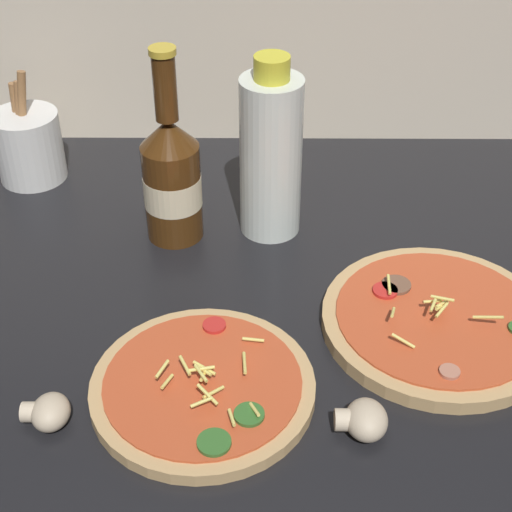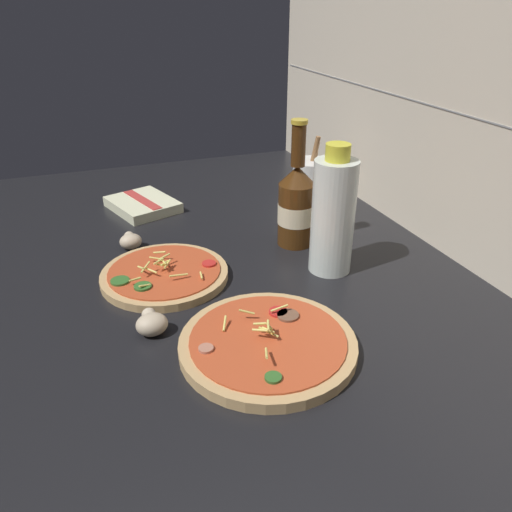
{
  "view_description": "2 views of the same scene",
  "coord_description": "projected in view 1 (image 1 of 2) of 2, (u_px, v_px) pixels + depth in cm",
  "views": [
    {
      "loc": [
        -2.04,
        -66.86,
        63.09
      ],
      "look_at": [
        -2.54,
        5.84,
        8.29
      ],
      "focal_mm": 55.0,
      "sensor_mm": 36.0,
      "label": 1
    },
    {
      "loc": [
        73.14,
        -22.04,
        49.13
      ],
      "look_at": [
        -0.89,
        5.14,
        7.88
      ],
      "focal_mm": 35.0,
      "sensor_mm": 36.0,
      "label": 2
    }
  ],
  "objects": [
    {
      "name": "counter_slab",
      "position": [
        278.0,
        335.0,
        0.91
      ],
      "size": [
        160.0,
        90.0,
        2.5
      ],
      "color": "black",
      "rests_on": "ground"
    },
    {
      "name": "pizza_near",
      "position": [
        203.0,
        387.0,
        0.81
      ],
      "size": [
        23.42,
        23.42,
        4.03
      ],
      "color": "tan",
      "rests_on": "counter_slab"
    },
    {
      "name": "pizza_far",
      "position": [
        437.0,
        319.0,
        0.89
      ],
      "size": [
        26.33,
        26.33,
        4.61
      ],
      "color": "tan",
      "rests_on": "counter_slab"
    },
    {
      "name": "beer_bottle",
      "position": [
        172.0,
        176.0,
        0.99
      ],
      "size": [
        7.51,
        7.51,
        25.93
      ],
      "color": "#47280F",
      "rests_on": "counter_slab"
    },
    {
      "name": "oil_bottle",
      "position": [
        271.0,
        155.0,
        0.99
      ],
      "size": [
        7.97,
        7.97,
        24.29
      ],
      "color": "silver",
      "rests_on": "counter_slab"
    },
    {
      "name": "mushroom_left",
      "position": [
        364.0,
        420.0,
        0.76
      ],
      "size": [
        5.22,
        4.97,
        3.48
      ],
      "color": "beige",
      "rests_on": "counter_slab"
    },
    {
      "name": "mushroom_right",
      "position": [
        48.0,
        412.0,
        0.77
      ],
      "size": [
        4.79,
        4.56,
        3.19
      ],
      "color": "beige",
      "rests_on": "counter_slab"
    },
    {
      "name": "utensil_crock",
      "position": [
        28.0,
        145.0,
        1.13
      ],
      "size": [
        9.71,
        9.71,
        16.35
      ],
      "color": "silver",
      "rests_on": "counter_slab"
    }
  ]
}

